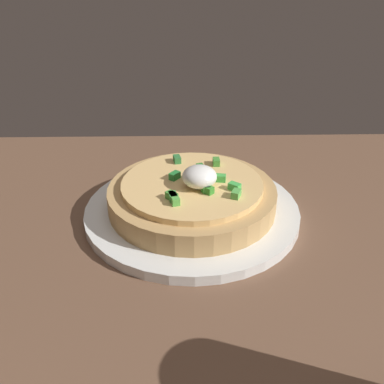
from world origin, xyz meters
TOP-DOWN VIEW (x-y plane):
  - dining_table at (0.00, 0.00)cm, footprint 95.24×70.06cm
  - plate at (5.93, -10.37)cm, footprint 25.02×25.02cm
  - pizza at (5.90, -10.34)cm, footprint 19.40×19.40cm

SIDE VIEW (x-z plane):
  - dining_table at x=0.00cm, z-range 0.00..3.10cm
  - plate at x=5.93cm, z-range 3.10..4.26cm
  - pizza at x=5.90cm, z-range 3.08..8.75cm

